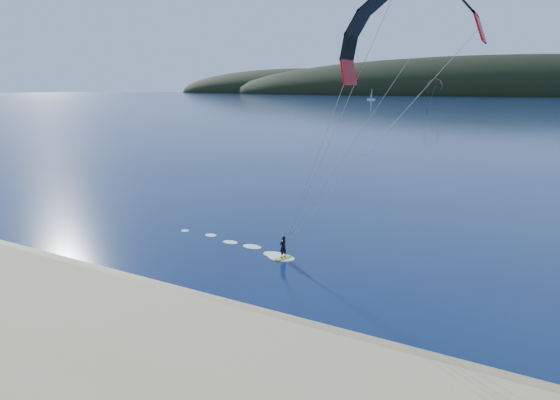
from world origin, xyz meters
name	(u,v)px	position (x,y,z in m)	size (l,w,h in m)	color
ground	(150,349)	(0.00, 0.00, 0.00)	(1800.00, 1800.00, 0.00)	#08163B
wet_sand	(209,307)	(0.00, 4.50, 0.05)	(220.00, 2.50, 0.10)	olive
headland	(521,95)	(0.63, 745.28, 0.00)	(1200.00, 310.00, 140.00)	black
kitesurfer_near	(398,71)	(8.23, 9.32, 12.39)	(23.01, 6.69, 16.05)	gold
kitesurfer_far	(435,87)	(-25.27, 207.48, 11.69)	(7.51, 5.46, 14.53)	gold
sailboat	(371,99)	(-113.68, 397.43, 0.77)	(7.39, 4.70, 10.41)	white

